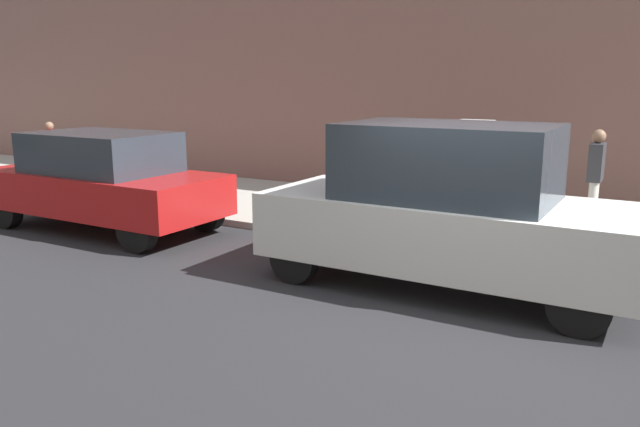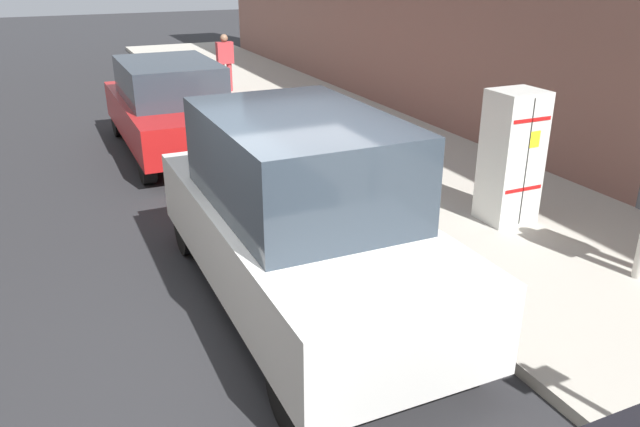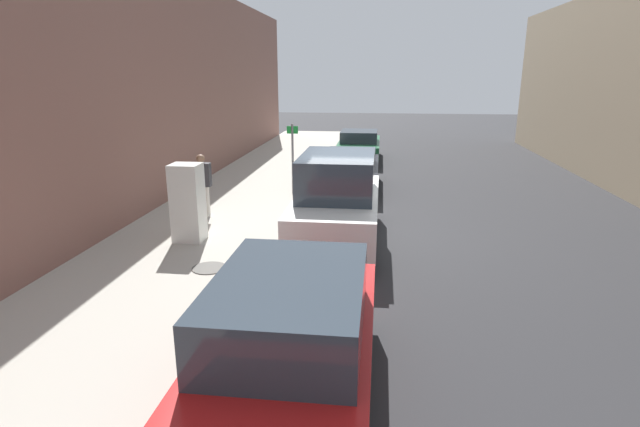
# 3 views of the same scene
# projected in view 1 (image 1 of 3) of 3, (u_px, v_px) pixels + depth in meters

# --- Properties ---
(ground_plane) EXTENTS (80.00, 80.00, 0.00)m
(ground_plane) POSITION_uv_depth(u_px,v_px,m) (467.00, 302.00, 7.64)
(ground_plane) COLOR #28282B
(sidewalk_slab) EXTENTS (4.22, 44.00, 0.13)m
(sidewalk_slab) POSITION_uv_depth(u_px,v_px,m) (534.00, 232.00, 10.86)
(sidewalk_slab) COLOR #B2ADA0
(sidewalk_slab) RESTS_ON ground
(building_facade_near) EXTENTS (2.26, 39.60, 7.05)m
(building_facade_near) POSITION_uv_depth(u_px,v_px,m) (579.00, 37.00, 12.88)
(building_facade_near) COLOR #7F564C
(building_facade_near) RESTS_ON ground
(discarded_refrigerator) EXTENTS (0.68, 0.61, 1.83)m
(discarded_refrigerator) POSITION_uv_depth(u_px,v_px,m) (471.00, 171.00, 11.26)
(discarded_refrigerator) COLOR silver
(discarded_refrigerator) RESTS_ON sidewalk_slab
(manhole_cover) EXTENTS (0.70, 0.70, 0.02)m
(manhole_cover) POSITION_uv_depth(u_px,v_px,m) (362.00, 221.00, 11.40)
(manhole_cover) COLOR #47443F
(manhole_cover) RESTS_ON sidewalk_slab
(pedestrian_walking_far) EXTENTS (0.44, 0.22, 1.52)m
(pedestrian_walking_far) POSITION_uv_depth(u_px,v_px,m) (51.00, 148.00, 15.54)
(pedestrian_walking_far) COLOR #B73338
(pedestrian_walking_far) RESTS_ON sidewalk_slab
(pedestrian_standing_near) EXTENTS (0.50, 0.23, 1.73)m
(pedestrian_standing_near) POSITION_uv_depth(u_px,v_px,m) (595.00, 172.00, 10.57)
(pedestrian_standing_near) COLOR beige
(pedestrian_standing_near) RESTS_ON sidewalk_slab
(parked_suv_red) EXTENTS (1.91, 4.55, 1.76)m
(parked_suv_red) POSITION_uv_depth(u_px,v_px,m) (103.00, 180.00, 11.17)
(parked_suv_red) COLOR red
(parked_suv_red) RESTS_ON ground
(parked_van_white) EXTENTS (1.93, 4.73, 2.13)m
(parked_van_white) POSITION_uv_depth(u_px,v_px,m) (446.00, 208.00, 8.00)
(parked_van_white) COLOR silver
(parked_van_white) RESTS_ON ground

